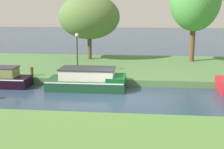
{
  "coord_description": "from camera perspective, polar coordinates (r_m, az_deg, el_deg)",
  "views": [
    {
      "loc": [
        1.48,
        -16.0,
        4.7
      ],
      "look_at": [
        -0.29,
        1.2,
        0.9
      ],
      "focal_mm": 48.54,
      "sensor_mm": 36.0,
      "label": 1
    }
  ],
  "objects": [
    {
      "name": "mooring_post_far",
      "position": [
        20.34,
        -14.87,
        0.57
      ],
      "size": [
        0.2,
        0.2,
        0.56
      ],
      "primitive_type": "cylinder",
      "color": "#4F3F23",
      "rests_on": "riverbank_far"
    },
    {
      "name": "forest_narrowboat",
      "position": [
        17.98,
        -4.5,
        -1.01
      ],
      "size": [
        4.6,
        2.09,
        1.26
      ],
      "color": "#163E24",
      "rests_on": "ground_plane"
    },
    {
      "name": "willow_tree_left",
      "position": [
        25.9,
        -4.33,
        10.77
      ],
      "size": [
        5.16,
        4.21,
        5.46
      ],
      "color": "brown",
      "rests_on": "riverbank_far"
    },
    {
      "name": "lamp_post",
      "position": [
        20.51,
        -6.6,
        5.01
      ],
      "size": [
        0.24,
        0.24,
        2.66
      ],
      "color": "#333338",
      "rests_on": "riverbank_far"
    },
    {
      "name": "ground_plane",
      "position": [
        16.74,
        0.56,
        -3.91
      ],
      "size": [
        120.0,
        120.0,
        0.0
      ],
      "primitive_type": "plane",
      "color": "#2A3D53"
    },
    {
      "name": "riverbank_far",
      "position": [
        23.48,
        2.14,
        1.34
      ],
      "size": [
        72.0,
        10.0,
        0.4
      ],
      "primitive_type": "cube",
      "color": "#4B743F",
      "rests_on": "ground_plane"
    }
  ]
}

